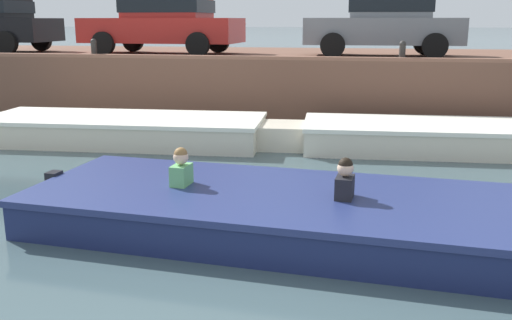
# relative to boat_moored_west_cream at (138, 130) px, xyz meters

# --- Properties ---
(ground_plane) EXTENTS (400.00, 400.00, 0.00)m
(ground_plane) POSITION_rel_boat_moored_west_cream_xyz_m (3.40, -3.66, -0.28)
(ground_plane) COLOR #3D5156
(far_quay_wall) EXTENTS (60.00, 6.00, 1.63)m
(far_quay_wall) POSITION_rel_boat_moored_west_cream_xyz_m (3.40, 4.98, 0.54)
(far_quay_wall) COLOR brown
(far_quay_wall) RESTS_ON ground
(far_wall_coping) EXTENTS (60.00, 0.24, 0.08)m
(far_wall_coping) POSITION_rel_boat_moored_west_cream_xyz_m (3.40, 2.10, 1.39)
(far_wall_coping) COLOR brown
(far_wall_coping) RESTS_ON far_quay_wall
(boat_moored_west_cream) EXTENTS (6.99, 2.33, 0.56)m
(boat_moored_west_cream) POSITION_rel_boat_moored_west_cream_xyz_m (0.00, 0.00, 0.00)
(boat_moored_west_cream) COLOR silver
(boat_moored_west_cream) RESTS_ON ground
(boat_moored_central_cream) EXTENTS (5.98, 2.23, 0.55)m
(boat_moored_central_cream) POSITION_rel_boat_moored_west_cream_xyz_m (5.70, 0.37, -0.00)
(boat_moored_central_cream) COLOR silver
(boat_moored_central_cream) RESTS_ON ground
(motorboat_passing) EXTENTS (7.24, 2.87, 0.98)m
(motorboat_passing) POSITION_rel_boat_moored_west_cream_xyz_m (3.83, -4.60, -0.03)
(motorboat_passing) COLOR navy
(motorboat_passing) RESTS_ON ground
(car_left_inner_red) EXTENTS (4.24, 2.12, 1.54)m
(car_left_inner_red) POSITION_rel_boat_moored_west_cream_xyz_m (-0.68, 3.86, 2.20)
(car_left_inner_red) COLOR #B2231E
(car_left_inner_red) RESTS_ON far_quay_wall
(car_centre_grey) EXTENTS (3.88, 2.01, 1.54)m
(car_centre_grey) POSITION_rel_boat_moored_west_cream_xyz_m (5.07, 3.86, 2.20)
(car_centre_grey) COLOR slate
(car_centre_grey) RESTS_ON far_quay_wall
(mooring_bollard_west) EXTENTS (0.15, 0.15, 0.45)m
(mooring_bollard_west) POSITION_rel_boat_moored_west_cream_xyz_m (-1.96, 2.23, 1.59)
(mooring_bollard_west) COLOR #2D2B28
(mooring_bollard_west) RESTS_ON far_quay_wall
(mooring_bollard_mid) EXTENTS (0.15, 0.15, 0.45)m
(mooring_bollard_mid) POSITION_rel_boat_moored_west_cream_xyz_m (5.44, 2.23, 1.59)
(mooring_bollard_mid) COLOR #2D2B28
(mooring_bollard_mid) RESTS_ON far_quay_wall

